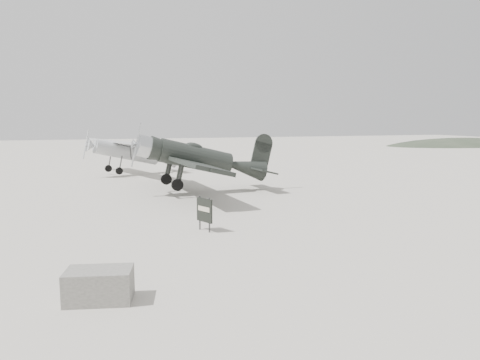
% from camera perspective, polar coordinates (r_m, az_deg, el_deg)
% --- Properties ---
extents(ground, '(160.00, 160.00, 0.00)m').
position_cam_1_polar(ground, '(20.01, 0.22, -4.48)').
color(ground, '#ABA697').
rests_on(ground, ground).
extents(hill_northeast, '(32.00, 16.00, 5.20)m').
position_cam_1_polar(hill_northeast, '(81.30, 25.49, 3.85)').
color(hill_northeast, '#2C3728').
rests_on(hill_northeast, ground).
extents(lowwing_monoplane, '(8.00, 11.17, 3.61)m').
position_cam_1_polar(lowwing_monoplane, '(26.15, -4.73, 2.55)').
color(lowwing_monoplane, black).
rests_on(lowwing_monoplane, ground).
extents(highwing_monoplane, '(7.43, 10.30, 2.94)m').
position_cam_1_polar(highwing_monoplane, '(35.62, -13.21, 3.58)').
color(highwing_monoplane, '#9FA1A4').
rests_on(highwing_monoplane, ground).
extents(equipment_block, '(1.65, 1.23, 0.74)m').
position_cam_1_polar(equipment_block, '(11.41, -16.80, -12.19)').
color(equipment_block, '#605F59').
rests_on(equipment_block, ground).
extents(sign_board, '(0.40, 0.84, 1.28)m').
position_cam_1_polar(sign_board, '(17.39, -4.36, -3.76)').
color(sign_board, '#333333').
rests_on(sign_board, ground).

